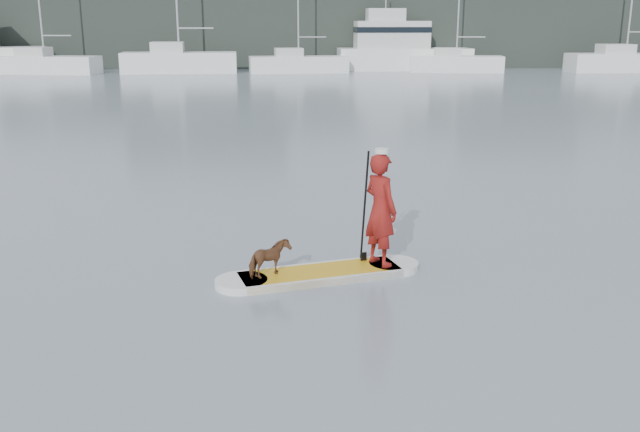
{
  "coord_description": "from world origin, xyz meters",
  "views": [
    {
      "loc": [
        -2.53,
        -10.28,
        3.87
      ],
      "look_at": [
        -2.12,
        0.16,
        1.0
      ],
      "focal_mm": 40.0,
      "sensor_mm": 36.0,
      "label": 1
    }
  ],
  "objects_px": {
    "sailboat_d": "(298,62)",
    "sailboat_b": "(44,63)",
    "paddleboard": "(320,274)",
    "dog": "(269,259)",
    "paddler": "(381,210)",
    "motor_yacht_a": "(399,48)",
    "sailboat_e": "(455,62)",
    "sailboat_f": "(624,60)",
    "sailboat_c": "(179,61)"
  },
  "relations": [
    {
      "from": "sailboat_e",
      "to": "sailboat_d",
      "type": "bearing_deg",
      "value": -171.12
    },
    {
      "from": "dog",
      "to": "paddler",
      "type": "bearing_deg",
      "value": -113.48
    },
    {
      "from": "paddler",
      "to": "sailboat_e",
      "type": "relative_size",
      "value": 0.17
    },
    {
      "from": "sailboat_f",
      "to": "motor_yacht_a",
      "type": "xyz_separation_m",
      "value": [
        -17.36,
        2.65,
        0.89
      ]
    },
    {
      "from": "sailboat_d",
      "to": "motor_yacht_a",
      "type": "distance_m",
      "value": 8.63
    },
    {
      "from": "dog",
      "to": "motor_yacht_a",
      "type": "distance_m",
      "value": 49.03
    },
    {
      "from": "paddleboard",
      "to": "sailboat_c",
      "type": "xyz_separation_m",
      "value": [
        -9.03,
        45.53,
        0.86
      ]
    },
    {
      "from": "paddler",
      "to": "sailboat_e",
      "type": "distance_m",
      "value": 46.69
    },
    {
      "from": "sailboat_d",
      "to": "motor_yacht_a",
      "type": "relative_size",
      "value": 1.03
    },
    {
      "from": "sailboat_f",
      "to": "sailboat_b",
      "type": "bearing_deg",
      "value": 178.41
    },
    {
      "from": "dog",
      "to": "sailboat_b",
      "type": "bearing_deg",
      "value": -17.53
    },
    {
      "from": "paddleboard",
      "to": "motor_yacht_a",
      "type": "relative_size",
      "value": 0.3
    },
    {
      "from": "sailboat_b",
      "to": "paddleboard",
      "type": "bearing_deg",
      "value": -57.94
    },
    {
      "from": "paddler",
      "to": "sailboat_d",
      "type": "distance_m",
      "value": 44.98
    },
    {
      "from": "sailboat_b",
      "to": "sailboat_d",
      "type": "relative_size",
      "value": 1.08
    },
    {
      "from": "paddleboard",
      "to": "sailboat_e",
      "type": "xyz_separation_m",
      "value": [
        12.32,
        45.56,
        0.68
      ]
    },
    {
      "from": "motor_yacht_a",
      "to": "sailboat_f",
      "type": "bearing_deg",
      "value": -10.84
    },
    {
      "from": "paddler",
      "to": "motor_yacht_a",
      "type": "bearing_deg",
      "value": -42.38
    },
    {
      "from": "paddler",
      "to": "sailboat_f",
      "type": "relative_size",
      "value": 0.13
    },
    {
      "from": "sailboat_e",
      "to": "motor_yacht_a",
      "type": "distance_m",
      "value": 4.87
    },
    {
      "from": "sailboat_d",
      "to": "sailboat_e",
      "type": "xyz_separation_m",
      "value": [
        12.24,
        0.31,
        -0.05
      ]
    },
    {
      "from": "dog",
      "to": "sailboat_d",
      "type": "xyz_separation_m",
      "value": [
        0.85,
        45.47,
        0.39
      ]
    },
    {
      "from": "sailboat_c",
      "to": "sailboat_d",
      "type": "height_order",
      "value": "sailboat_c"
    },
    {
      "from": "sailboat_c",
      "to": "sailboat_f",
      "type": "distance_m",
      "value": 34.59
    },
    {
      "from": "paddler",
      "to": "motor_yacht_a",
      "type": "relative_size",
      "value": 0.17
    },
    {
      "from": "paddleboard",
      "to": "paddler",
      "type": "height_order",
      "value": "paddler"
    },
    {
      "from": "sailboat_f",
      "to": "sailboat_e",
      "type": "bearing_deg",
      "value": 176.82
    },
    {
      "from": "sailboat_d",
      "to": "sailboat_f",
      "type": "relative_size",
      "value": 0.83
    },
    {
      "from": "sailboat_d",
      "to": "sailboat_b",
      "type": "bearing_deg",
      "value": 174.39
    },
    {
      "from": "sailboat_d",
      "to": "sailboat_c",
      "type": "bearing_deg",
      "value": 171.7
    },
    {
      "from": "paddleboard",
      "to": "sailboat_f",
      "type": "xyz_separation_m",
      "value": [
        25.56,
        45.31,
        0.84
      ]
    },
    {
      "from": "dog",
      "to": "sailboat_d",
      "type": "bearing_deg",
      "value": -40.57
    },
    {
      "from": "paddler",
      "to": "sailboat_b",
      "type": "xyz_separation_m",
      "value": [
        -19.95,
        44.66,
        -0.19
      ]
    },
    {
      "from": "paddleboard",
      "to": "dog",
      "type": "distance_m",
      "value": 0.88
    },
    {
      "from": "motor_yacht_a",
      "to": "sailboat_b",
      "type": "bearing_deg",
      "value": -175.83
    },
    {
      "from": "paddleboard",
      "to": "sailboat_e",
      "type": "relative_size",
      "value": 0.31
    },
    {
      "from": "sailboat_c",
      "to": "sailboat_b",
      "type": "bearing_deg",
      "value": 179.06
    },
    {
      "from": "sailboat_c",
      "to": "sailboat_d",
      "type": "distance_m",
      "value": 9.11
    },
    {
      "from": "sailboat_c",
      "to": "sailboat_f",
      "type": "relative_size",
      "value": 0.93
    },
    {
      "from": "motor_yacht_a",
      "to": "sailboat_e",
      "type": "bearing_deg",
      "value": -32.36
    },
    {
      "from": "sailboat_b",
      "to": "sailboat_f",
      "type": "height_order",
      "value": "sailboat_f"
    },
    {
      "from": "paddleboard",
      "to": "dog",
      "type": "relative_size",
      "value": 4.84
    },
    {
      "from": "motor_yacht_a",
      "to": "sailboat_c",
      "type": "bearing_deg",
      "value": -174.15
    },
    {
      "from": "sailboat_e",
      "to": "motor_yacht_a",
      "type": "xyz_separation_m",
      "value": [
        -4.11,
        2.39,
        1.05
      ]
    },
    {
      "from": "paddler",
      "to": "dog",
      "type": "distance_m",
      "value": 1.91
    },
    {
      "from": "paddler",
      "to": "sailboat_c",
      "type": "distance_m",
      "value": 46.34
    },
    {
      "from": "sailboat_c",
      "to": "sailboat_e",
      "type": "bearing_deg",
      "value": -4.24
    },
    {
      "from": "paddleboard",
      "to": "dog",
      "type": "height_order",
      "value": "dog"
    },
    {
      "from": "dog",
      "to": "motor_yacht_a",
      "type": "height_order",
      "value": "motor_yacht_a"
    },
    {
      "from": "motor_yacht_a",
      "to": "sailboat_d",
      "type": "bearing_deg",
      "value": -163.75
    }
  ]
}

